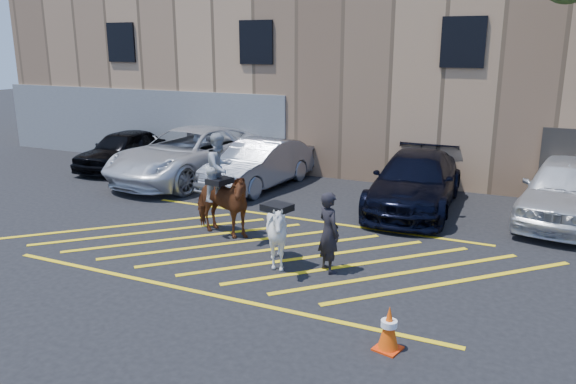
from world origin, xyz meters
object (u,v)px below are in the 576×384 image
at_px(car_silver_sedan, 259,164).
at_px(car_blue_suv, 415,182).
at_px(car_black_suv, 124,150).
at_px(car_white_pickup, 190,154).
at_px(saddled_white, 277,233).
at_px(car_white_suv, 567,190).
at_px(handler, 329,232).
at_px(traffic_cone, 389,328).
at_px(mounted_bay, 220,195).

height_order(car_silver_sedan, car_blue_suv, car_blue_suv).
height_order(car_black_suv, car_white_pickup, car_white_pickup).
relative_size(car_silver_sedan, car_blue_suv, 0.87).
height_order(car_silver_sedan, saddled_white, car_silver_sedan).
xyz_separation_m(car_silver_sedan, saddled_white, (3.50, -5.84, -0.02)).
bearing_deg(car_blue_suv, car_white_pickup, 174.98).
relative_size(car_black_suv, saddled_white, 2.69).
relative_size(car_white_suv, saddled_white, 3.18).
distance_m(car_silver_sedan, handler, 7.22).
xyz_separation_m(car_white_suv, traffic_cone, (-2.54, -8.25, -0.49)).
bearing_deg(saddled_white, car_silver_sedan, 120.90).
xyz_separation_m(saddled_white, traffic_cone, (2.99, -2.26, -0.38)).
xyz_separation_m(handler, saddled_white, (-1.05, -0.24, -0.10)).
distance_m(car_white_pickup, saddled_white, 8.50).
bearing_deg(car_black_suv, car_blue_suv, -5.47).
distance_m(car_blue_suv, saddled_white, 5.81).
height_order(car_blue_suv, mounted_bay, mounted_bay).
bearing_deg(saddled_white, mounted_bay, 149.73).
bearing_deg(car_blue_suv, handler, -99.33).
height_order(car_white_pickup, traffic_cone, car_white_pickup).
height_order(car_blue_suv, handler, handler).
relative_size(car_black_suv, car_white_pickup, 0.67).
relative_size(car_silver_sedan, car_white_suv, 0.93).
bearing_deg(mounted_bay, car_white_suv, 31.81).
bearing_deg(car_white_suv, car_blue_suv, -165.96).
height_order(car_white_suv, mounted_bay, mounted_bay).
bearing_deg(traffic_cone, car_white_pickup, 138.42).
relative_size(car_silver_sedan, saddled_white, 2.94).
distance_m(handler, mounted_bay, 3.34).
bearing_deg(car_silver_sedan, mounted_bay, -67.41).
bearing_deg(mounted_bay, car_black_suv, 145.49).
bearing_deg(car_black_suv, mounted_bay, -36.48).
height_order(car_black_suv, car_blue_suv, car_blue_suv).
bearing_deg(handler, car_silver_sedan, -11.74).
relative_size(car_black_suv, car_blue_suv, 0.79).
bearing_deg(car_silver_sedan, saddled_white, -53.04).
bearing_deg(traffic_cone, car_silver_sedan, 128.66).
xyz_separation_m(car_white_suv, handler, (-4.47, -5.75, -0.01)).
xyz_separation_m(car_black_suv, car_white_suv, (14.93, -0.26, 0.13)).
xyz_separation_m(car_white_pickup, car_silver_sedan, (2.66, -0.01, -0.12)).
distance_m(car_white_suv, mounted_bay, 9.01).
relative_size(car_white_suv, traffic_cone, 6.89).
bearing_deg(car_silver_sedan, car_black_suv, -177.85).
relative_size(mounted_bay, saddled_white, 1.60).
bearing_deg(car_white_pickup, car_blue_suv, 5.00).
relative_size(car_silver_sedan, handler, 2.75).
relative_size(car_black_suv, car_white_suv, 0.85).
height_order(saddled_white, traffic_cone, saddled_white).
relative_size(car_black_suv, handler, 2.51).
bearing_deg(car_blue_suv, car_silver_sedan, 174.03).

